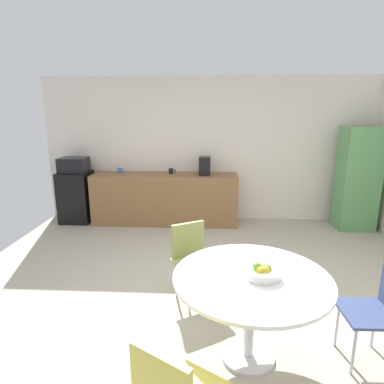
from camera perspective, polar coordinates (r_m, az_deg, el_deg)
ground_plane at (r=3.62m, az=2.36°, el=-19.58°), size 6.00×6.00×0.00m
wall_back at (r=6.05m, az=2.84°, el=7.40°), size 6.00×0.10×2.60m
counter_block at (r=5.92m, az=-4.73°, el=-1.16°), size 2.58×0.60×0.90m
mini_fridge at (r=6.35m, az=-19.59°, el=-0.78°), size 0.54×0.54×0.93m
microwave at (r=6.23m, az=-20.03°, el=4.50°), size 0.48×0.38×0.26m
locker_cabinet at (r=6.21m, az=27.02°, el=2.07°), size 0.60×0.50×1.75m
round_table at (r=2.72m, az=10.32°, el=-16.42°), size 1.24×1.24×0.75m
chair_olive at (r=3.55m, az=-0.04°, el=-10.58°), size 0.57×0.57×0.83m
chair_navy at (r=3.10m, az=30.37°, el=-16.55°), size 0.43×0.43×0.83m
fruit_bowl at (r=2.63m, az=12.23°, el=-13.53°), size 0.27×0.27×0.13m
mug_white at (r=6.04m, az=-12.49°, el=3.70°), size 0.13×0.08×0.09m
mug_green at (r=5.87m, az=-3.69°, el=3.71°), size 0.13×0.08×0.09m
coffee_maker at (r=5.74m, az=2.23°, el=4.62°), size 0.20×0.24×0.32m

